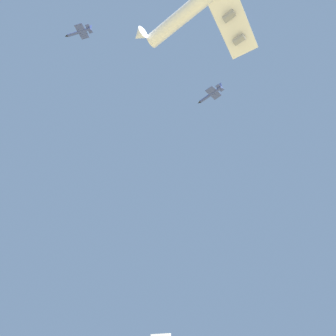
{
  "coord_description": "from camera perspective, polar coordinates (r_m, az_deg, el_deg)",
  "views": [
    {
      "loc": [
        -35.81,
        107.12,
        1.89
      ],
      "look_at": [
        -22.37,
        24.58,
        63.97
      ],
      "focal_mm": 32.24,
      "sensor_mm": 36.0,
      "label": 1
    }
  ],
  "objects": [
    {
      "name": "chase_jet_lead",
      "position": [
        156.4,
        8.1,
        13.61
      ],
      "size": [
        14.1,
        11.17,
        4.0
      ],
      "rotation": [
        0.0,
        0.0,
        -0.61
      ],
      "color": "#38478C"
    },
    {
      "name": "chase_jet_left_wing",
      "position": [
        175.27,
        -16.45,
        23.43
      ],
      "size": [
        15.29,
        8.51,
        4.0
      ],
      "rotation": [
        0.0,
        0.0,
        -0.13
      ],
      "color": "#38478C"
    }
  ]
}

